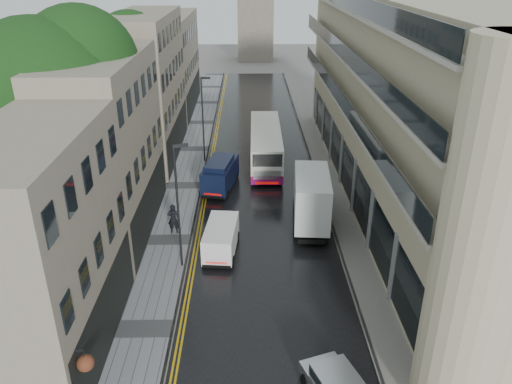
{
  "coord_description": "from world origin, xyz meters",
  "views": [
    {
      "loc": [
        -0.94,
        -7.88,
        15.96
      ],
      "look_at": [
        -0.49,
        18.0,
        3.92
      ],
      "focal_mm": 35.0,
      "sensor_mm": 36.0,
      "label": 1
    }
  ],
  "objects_px": {
    "white_lorry": "(296,209)",
    "tree_near": "(49,132)",
    "lamp_post_near": "(178,209)",
    "cream_bus": "(252,159)",
    "navy_van": "(203,181)",
    "lamp_post_far": "(203,121)",
    "pedestrian": "(173,219)",
    "white_van": "(204,251)",
    "tree_far": "(111,91)"
  },
  "relations": [
    {
      "from": "white_lorry",
      "to": "tree_near",
      "type": "bearing_deg",
      "value": -176.34
    },
    {
      "from": "white_lorry",
      "to": "lamp_post_near",
      "type": "bearing_deg",
      "value": -148.4
    },
    {
      "from": "cream_bus",
      "to": "lamp_post_near",
      "type": "bearing_deg",
      "value": -106.79
    },
    {
      "from": "navy_van",
      "to": "lamp_post_far",
      "type": "distance_m",
      "value": 7.38
    },
    {
      "from": "navy_van",
      "to": "lamp_post_far",
      "type": "relative_size",
      "value": 0.66
    },
    {
      "from": "pedestrian",
      "to": "cream_bus",
      "type": "bearing_deg",
      "value": -117.86
    },
    {
      "from": "white_van",
      "to": "lamp_post_far",
      "type": "height_order",
      "value": "lamp_post_far"
    },
    {
      "from": "tree_far",
      "to": "navy_van",
      "type": "bearing_deg",
      "value": -42.21
    },
    {
      "from": "tree_far",
      "to": "lamp_post_near",
      "type": "relative_size",
      "value": 1.72
    },
    {
      "from": "tree_near",
      "to": "white_van",
      "type": "bearing_deg",
      "value": -21.09
    },
    {
      "from": "tree_far",
      "to": "lamp_post_far",
      "type": "xyz_separation_m",
      "value": [
        7.49,
        -0.28,
        -2.49
      ]
    },
    {
      "from": "white_lorry",
      "to": "navy_van",
      "type": "relative_size",
      "value": 1.51
    },
    {
      "from": "cream_bus",
      "to": "navy_van",
      "type": "height_order",
      "value": "cream_bus"
    },
    {
      "from": "tree_near",
      "to": "cream_bus",
      "type": "height_order",
      "value": "tree_near"
    },
    {
      "from": "tree_far",
      "to": "white_van",
      "type": "bearing_deg",
      "value": -62.16
    },
    {
      "from": "tree_near",
      "to": "pedestrian",
      "type": "height_order",
      "value": "tree_near"
    },
    {
      "from": "tree_near",
      "to": "pedestrian",
      "type": "distance_m",
      "value": 8.96
    },
    {
      "from": "pedestrian",
      "to": "lamp_post_far",
      "type": "xyz_separation_m",
      "value": [
        0.98,
        12.65,
        2.61
      ]
    },
    {
      "from": "navy_van",
      "to": "tree_far",
      "type": "bearing_deg",
      "value": 149.12
    },
    {
      "from": "tree_near",
      "to": "navy_van",
      "type": "relative_size",
      "value": 2.92
    },
    {
      "from": "tree_far",
      "to": "navy_van",
      "type": "height_order",
      "value": "tree_far"
    },
    {
      "from": "white_lorry",
      "to": "tree_far",
      "type": "bearing_deg",
      "value": 141.63
    },
    {
      "from": "white_lorry",
      "to": "lamp_post_near",
      "type": "height_order",
      "value": "lamp_post_near"
    },
    {
      "from": "tree_near",
      "to": "navy_van",
      "type": "bearing_deg",
      "value": 35.06
    },
    {
      "from": "white_van",
      "to": "white_lorry",
      "type": "bearing_deg",
      "value": 35.73
    },
    {
      "from": "pedestrian",
      "to": "lamp_post_far",
      "type": "distance_m",
      "value": 12.96
    },
    {
      "from": "white_lorry",
      "to": "navy_van",
      "type": "distance_m",
      "value": 8.71
    },
    {
      "from": "white_van",
      "to": "lamp_post_near",
      "type": "xyz_separation_m",
      "value": [
        -1.26,
        -0.22,
        2.81
      ]
    },
    {
      "from": "white_van",
      "to": "pedestrian",
      "type": "bearing_deg",
      "value": 127.03
    },
    {
      "from": "tree_far",
      "to": "pedestrian",
      "type": "bearing_deg",
      "value": -63.3
    },
    {
      "from": "cream_bus",
      "to": "lamp_post_near",
      "type": "height_order",
      "value": "lamp_post_near"
    },
    {
      "from": "tree_far",
      "to": "navy_van",
      "type": "distance_m",
      "value": 11.84
    },
    {
      "from": "tree_near",
      "to": "tree_far",
      "type": "relative_size",
      "value": 1.11
    },
    {
      "from": "white_van",
      "to": "pedestrian",
      "type": "relative_size",
      "value": 2.0
    },
    {
      "from": "pedestrian",
      "to": "white_van",
      "type": "bearing_deg",
      "value": 122.3
    },
    {
      "from": "lamp_post_far",
      "to": "navy_van",
      "type": "bearing_deg",
      "value": -80.42
    },
    {
      "from": "pedestrian",
      "to": "lamp_post_near",
      "type": "xyz_separation_m",
      "value": [
        0.93,
        -3.75,
        2.61
      ]
    },
    {
      "from": "tree_near",
      "to": "navy_van",
      "type": "xyz_separation_m",
      "value": [
        8.25,
        5.79,
        -5.71
      ]
    },
    {
      "from": "tree_near",
      "to": "white_van",
      "type": "relative_size",
      "value": 3.45
    },
    {
      "from": "tree_near",
      "to": "tree_far",
      "type": "distance_m",
      "value": 13.02
    },
    {
      "from": "tree_near",
      "to": "tree_far",
      "type": "height_order",
      "value": "tree_near"
    },
    {
      "from": "pedestrian",
      "to": "lamp_post_near",
      "type": "relative_size",
      "value": 0.28
    },
    {
      "from": "cream_bus",
      "to": "lamp_post_far",
      "type": "distance_m",
      "value": 5.67
    },
    {
      "from": "tree_far",
      "to": "cream_bus",
      "type": "bearing_deg",
      "value": -16.84
    },
    {
      "from": "tree_near",
      "to": "lamp_post_near",
      "type": "distance_m",
      "value": 9.15
    },
    {
      "from": "white_lorry",
      "to": "lamp_post_near",
      "type": "xyz_separation_m",
      "value": [
        -6.8,
        -3.48,
        1.84
      ]
    },
    {
      "from": "tree_near",
      "to": "white_van",
      "type": "distance_m",
      "value": 11.37
    },
    {
      "from": "white_lorry",
      "to": "white_van",
      "type": "height_order",
      "value": "white_lorry"
    },
    {
      "from": "tree_near",
      "to": "white_lorry",
      "type": "distance_m",
      "value": 15.39
    },
    {
      "from": "lamp_post_near",
      "to": "white_lorry",
      "type": "bearing_deg",
      "value": 9.29
    }
  ]
}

